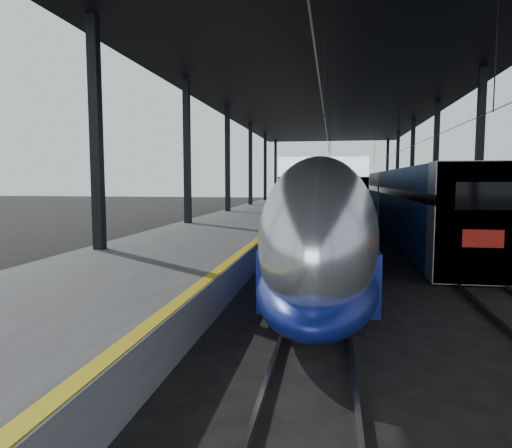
# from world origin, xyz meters

# --- Properties ---
(ground) EXTENTS (160.00, 160.00, 0.00)m
(ground) POSITION_xyz_m (0.00, 0.00, 0.00)
(ground) COLOR black
(ground) RESTS_ON ground
(platform) EXTENTS (6.00, 80.00, 1.00)m
(platform) POSITION_xyz_m (-3.50, 20.00, 0.50)
(platform) COLOR #4C4C4F
(platform) RESTS_ON ground
(yellow_strip) EXTENTS (0.30, 80.00, 0.01)m
(yellow_strip) POSITION_xyz_m (-0.70, 20.00, 1.00)
(yellow_strip) COLOR yellow
(yellow_strip) RESTS_ON platform
(rails) EXTENTS (6.52, 80.00, 0.16)m
(rails) POSITION_xyz_m (4.50, 20.00, 0.08)
(rails) COLOR slate
(rails) RESTS_ON ground
(canopy) EXTENTS (18.00, 75.00, 9.47)m
(canopy) POSITION_xyz_m (1.90, 20.00, 9.12)
(canopy) COLOR black
(canopy) RESTS_ON ground
(tgv_train) EXTENTS (2.90, 65.20, 4.15)m
(tgv_train) POSITION_xyz_m (2.00, 29.04, 1.94)
(tgv_train) COLOR silver
(tgv_train) RESTS_ON ground
(second_train) EXTENTS (2.94, 56.05, 4.04)m
(second_train) POSITION_xyz_m (7.00, 32.69, 2.05)
(second_train) COLOR navy
(second_train) RESTS_ON ground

